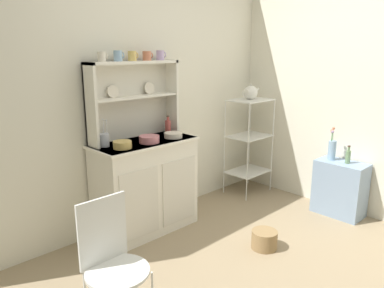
{
  "coord_description": "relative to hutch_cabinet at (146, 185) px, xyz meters",
  "views": [
    {
      "loc": [
        -2.12,
        -1.25,
        1.65
      ],
      "look_at": [
        0.16,
        1.12,
        0.81
      ],
      "focal_mm": 35.13,
      "sensor_mm": 36.0,
      "label": 1
    }
  ],
  "objects": [
    {
      "name": "utensil_jar",
      "position": [
        -0.35,
        0.08,
        0.47
      ],
      "size": [
        0.08,
        0.08,
        0.23
      ],
      "color": "#B2B7C6",
      "rests_on": "hutch_cabinet"
    },
    {
      "name": "floor_basket",
      "position": [
        0.51,
        -0.97,
        -0.36
      ],
      "size": [
        0.22,
        0.22,
        0.16
      ],
      "primitive_type": "cylinder",
      "color": "#93754C",
      "rests_on": "ground"
    },
    {
      "name": "bakers_rack",
      "position": [
        1.45,
        -0.05,
        0.24
      ],
      "size": [
        0.48,
        0.35,
        1.1
      ],
      "color": "silver",
      "rests_on": "ground"
    },
    {
      "name": "wall_back",
      "position": [
        0.19,
        0.26,
        0.81
      ],
      "size": [
        3.84,
        0.05,
        2.5
      ],
      "primitive_type": "cube",
      "color": "silver",
      "rests_on": "ground"
    },
    {
      "name": "cup_cream_0",
      "position": [
        -0.3,
        0.12,
        1.15
      ],
      "size": [
        0.08,
        0.07,
        0.08
      ],
      "color": "silver",
      "rests_on": "hutch_shelf_unit"
    },
    {
      "name": "bowl_mixing_large",
      "position": [
        -0.28,
        -0.07,
        0.45
      ],
      "size": [
        0.15,
        0.15,
        0.06
      ],
      "primitive_type": "cylinder",
      "color": "#DBB760",
      "rests_on": "hutch_cabinet"
    },
    {
      "name": "bowl_cream_small",
      "position": [
        0.28,
        -0.07,
        0.44
      ],
      "size": [
        0.17,
        0.17,
        0.05
      ],
      "primitive_type": "cylinder",
      "color": "silver",
      "rests_on": "hutch_cabinet"
    },
    {
      "name": "cup_gold_2",
      "position": [
        -0.01,
        0.12,
        1.15
      ],
      "size": [
        0.09,
        0.07,
        0.08
      ],
      "color": "#DBB760",
      "rests_on": "hutch_shelf_unit"
    },
    {
      "name": "jam_bottle",
      "position": [
        0.35,
        0.09,
        0.49
      ],
      "size": [
        0.06,
        0.06,
        0.18
      ],
      "color": "#B74C47",
      "rests_on": "hutch_cabinet"
    },
    {
      "name": "wire_chair",
      "position": [
        -0.95,
        -0.95,
        0.08
      ],
      "size": [
        0.36,
        0.36,
        0.85
      ],
      "rotation": [
        0.0,
        0.0,
        -0.16
      ],
      "color": "white",
      "rests_on": "ground"
    },
    {
      "name": "side_shelf_blue",
      "position": [
        1.63,
        -1.09,
        -0.16
      ],
      "size": [
        0.28,
        0.48,
        0.56
      ],
      "primitive_type": "cube",
      "color": "#849EBC",
      "rests_on": "ground"
    },
    {
      "name": "bowl_floral_medium",
      "position": [
        -0.0,
        -0.07,
        0.45
      ],
      "size": [
        0.18,
        0.18,
        0.06
      ],
      "primitive_type": "cylinder",
      "color": "#D17A84",
      "rests_on": "hutch_cabinet"
    },
    {
      "name": "oil_bottle",
      "position": [
        1.63,
        -1.13,
        0.19
      ],
      "size": [
        0.05,
        0.05,
        0.18
      ],
      "color": "#6B8C60",
      "rests_on": "side_shelf_blue"
    },
    {
      "name": "cup_terracotta_3",
      "position": [
        0.15,
        0.12,
        1.15
      ],
      "size": [
        0.09,
        0.08,
        0.08
      ],
      "color": "#C67556",
      "rests_on": "hutch_shelf_unit"
    },
    {
      "name": "cup_sky_1",
      "position": [
        -0.15,
        0.12,
        1.15
      ],
      "size": [
        0.09,
        0.07,
        0.09
      ],
      "color": "#8EB2D1",
      "rests_on": "hutch_shelf_unit"
    },
    {
      "name": "cup_lilac_4",
      "position": [
        0.3,
        0.12,
        1.15
      ],
      "size": [
        0.09,
        0.07,
        0.09
      ],
      "color": "#B79ECC",
      "rests_on": "hutch_shelf_unit"
    },
    {
      "name": "ground_plane",
      "position": [
        0.19,
        -1.37,
        -0.44
      ],
      "size": [
        3.84,
        3.84,
        0.0
      ],
      "primitive_type": "plane",
      "color": "#998466",
      "rests_on": "ground"
    },
    {
      "name": "hutch_cabinet",
      "position": [
        0.0,
        0.0,
        0.0
      ],
      "size": [
        0.95,
        0.45,
        0.86
      ],
      "color": "white",
      "rests_on": "ground"
    },
    {
      "name": "hutch_shelf_unit",
      "position": [
        -0.0,
        0.16,
        0.82
      ],
      "size": [
        0.89,
        0.18,
        0.69
      ],
      "color": "silver",
      "rests_on": "hutch_cabinet"
    },
    {
      "name": "flower_vase",
      "position": [
        1.62,
        -0.97,
        0.23
      ],
      "size": [
        0.08,
        0.08,
        0.34
      ],
      "color": "#8EB2D1",
      "rests_on": "side_shelf_blue"
    },
    {
      "name": "porcelain_teapot",
      "position": [
        1.45,
        -0.05,
        0.74
      ],
      "size": [
        0.24,
        0.15,
        0.18
      ],
      "color": "white",
      "rests_on": "bakers_rack"
    }
  ]
}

